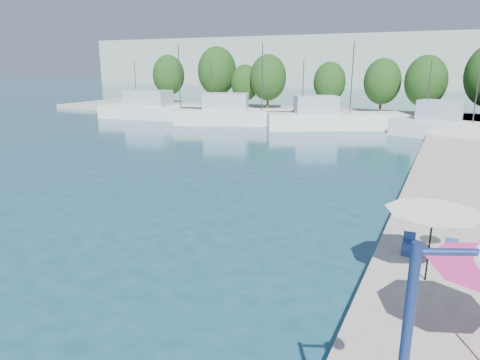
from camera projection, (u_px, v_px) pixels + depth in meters
The scene contains 15 objects.
quay_far at pixel (327, 115), 60.93m from camera, with size 90.00×16.00×0.60m, color gray.
hill_west at pixel (337, 62), 148.73m from camera, with size 180.00×40.00×16.00m, color #9AA89B.
trawler_01 at pixel (165, 111), 58.97m from camera, with size 19.74×7.86×10.20m.
trawler_02 at pixel (244, 116), 53.77m from camera, with size 18.58×10.70×10.20m.
trawler_03 at pixel (332, 119), 50.09m from camera, with size 16.06×11.15×10.20m.
trawler_04 at pixel (454, 129), 42.82m from camera, with size 13.35×6.97×10.20m.
tree_01 at pixel (169, 75), 75.75m from camera, with size 5.61×5.61×8.30m.
tree_02 at pixel (217, 71), 71.88m from camera, with size 6.47×6.47×9.58m.
tree_03 at pixel (245, 83), 67.60m from camera, with size 4.51×4.51×6.68m.
tree_04 at pixel (268, 78), 64.93m from camera, with size 5.53×5.53×8.18m.
tree_05 at pixel (330, 82), 64.42m from camera, with size 4.79×4.79×7.09m.
tree_06 at pixel (382, 81), 59.77m from camera, with size 5.12×5.12×7.57m.
tree_07 at pixel (426, 81), 55.55m from camera, with size 5.35×5.35×7.92m.
umbrella_white at pixel (433, 219), 13.38m from camera, with size 2.95×2.95×2.36m.
cafe_table_02 at pixel (429, 251), 15.39m from camera, with size 1.82×0.70×0.76m.
Camera 1 is at (7.99, 6.62, 7.42)m, focal length 32.00 mm.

